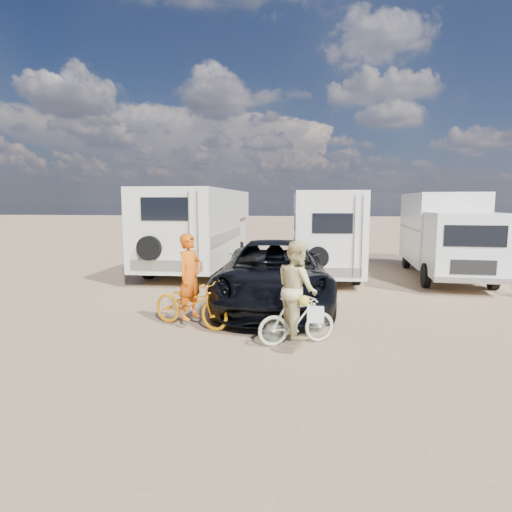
# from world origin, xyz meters

# --- Properties ---
(ground) EXTENTS (140.00, 140.00, 0.00)m
(ground) POSITION_xyz_m (0.00, 0.00, 0.00)
(ground) COLOR #A28360
(ground) RESTS_ON ground
(rv_main) EXTENTS (2.46, 6.84, 3.02)m
(rv_main) POSITION_xyz_m (0.10, 6.91, 1.51)
(rv_main) COLOR white
(rv_main) RESTS_ON ground
(rv_left) EXTENTS (2.80, 8.54, 3.15)m
(rv_left) POSITION_xyz_m (-4.78, 7.68, 1.57)
(rv_left) COLOR #EFE5CC
(rv_left) RESTS_ON ground
(box_truck) EXTENTS (2.57, 6.71, 3.00)m
(box_truck) POSITION_xyz_m (4.36, 6.69, 1.50)
(box_truck) COLOR silver
(box_truck) RESTS_ON ground
(dark_suv) EXTENTS (3.12, 6.15, 1.67)m
(dark_suv) POSITION_xyz_m (-1.28, 1.92, 0.83)
(dark_suv) COLOR black
(dark_suv) RESTS_ON ground
(bike_man) EXTENTS (2.05, 1.35, 1.02)m
(bike_man) POSITION_xyz_m (-2.91, -0.28, 0.51)
(bike_man) COLOR orange
(bike_man) RESTS_ON ground
(bike_woman) EXTENTS (1.58, 1.01, 0.92)m
(bike_woman) POSITION_xyz_m (-0.58, -1.15, 0.46)
(bike_woman) COLOR #B8BB9D
(bike_woman) RESTS_ON ground
(rider_man) EXTENTS (0.66, 0.79, 1.84)m
(rider_man) POSITION_xyz_m (-2.91, -0.28, 0.92)
(rider_man) COLOR #C84E0A
(rider_man) RESTS_ON ground
(rider_woman) EXTENTS (0.98, 1.08, 1.81)m
(rider_woman) POSITION_xyz_m (-0.58, -1.15, 0.90)
(rider_woman) COLOR #D3C481
(rider_woman) RESTS_ON ground
(cooler) EXTENTS (0.64, 0.55, 0.43)m
(cooler) POSITION_xyz_m (-1.56, 2.31, 0.21)
(cooler) COLOR #205C8D
(cooler) RESTS_ON ground
(crate) EXTENTS (0.56, 0.56, 0.41)m
(crate) POSITION_xyz_m (-0.09, 3.57, 0.20)
(crate) COLOR olive
(crate) RESTS_ON ground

